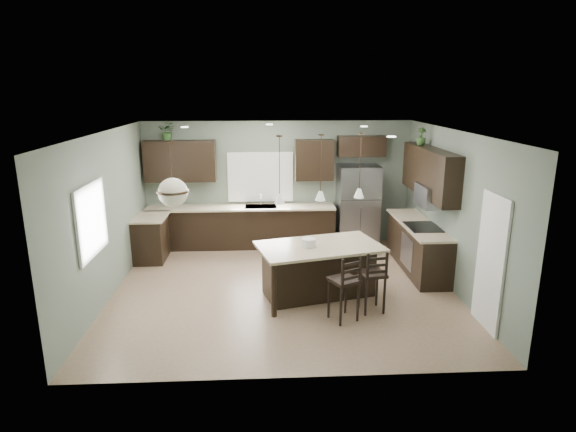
{
  "coord_description": "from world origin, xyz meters",
  "views": [
    {
      "loc": [
        -0.36,
        -8.02,
        3.5
      ],
      "look_at": [
        0.1,
        0.4,
        1.25
      ],
      "focal_mm": 30.0,
      "sensor_mm": 36.0,
      "label": 1
    }
  ],
  "objects_px": {
    "refrigerator": "(358,206)",
    "bar_stool_center": "(344,287)",
    "bar_stool_right": "(372,280)",
    "kitchen_island": "(319,271)",
    "serving_dish": "(308,243)",
    "plant_back_left": "(168,131)"
  },
  "relations": [
    {
      "from": "serving_dish",
      "to": "bar_stool_right",
      "type": "bearing_deg",
      "value": -30.04
    },
    {
      "from": "plant_back_left",
      "to": "kitchen_island",
      "type": "bearing_deg",
      "value": -44.19
    },
    {
      "from": "kitchen_island",
      "to": "bar_stool_right",
      "type": "height_order",
      "value": "bar_stool_right"
    },
    {
      "from": "kitchen_island",
      "to": "plant_back_left",
      "type": "xyz_separation_m",
      "value": [
        -2.97,
        2.89,
        2.14
      ]
    },
    {
      "from": "kitchen_island",
      "to": "bar_stool_center",
      "type": "bearing_deg",
      "value": -87.55
    },
    {
      "from": "serving_dish",
      "to": "plant_back_left",
      "type": "xyz_separation_m",
      "value": [
        -2.78,
        2.94,
        1.61
      ]
    },
    {
      "from": "serving_dish",
      "to": "refrigerator",
      "type": "bearing_deg",
      "value": 63.64
    },
    {
      "from": "bar_stool_right",
      "to": "plant_back_left",
      "type": "height_order",
      "value": "plant_back_left"
    },
    {
      "from": "bar_stool_right",
      "to": "plant_back_left",
      "type": "relative_size",
      "value": 2.61
    },
    {
      "from": "kitchen_island",
      "to": "refrigerator",
      "type": "bearing_deg",
      "value": 51.96
    },
    {
      "from": "refrigerator",
      "to": "kitchen_island",
      "type": "relative_size",
      "value": 0.9
    },
    {
      "from": "refrigerator",
      "to": "bar_stool_center",
      "type": "distance_m",
      "value": 3.76
    },
    {
      "from": "serving_dish",
      "to": "kitchen_island",
      "type": "bearing_deg",
      "value": 14.59
    },
    {
      "from": "bar_stool_center",
      "to": "bar_stool_right",
      "type": "height_order",
      "value": "bar_stool_center"
    },
    {
      "from": "bar_stool_center",
      "to": "bar_stool_right",
      "type": "xyz_separation_m",
      "value": [
        0.51,
        0.28,
        -0.02
      ]
    },
    {
      "from": "refrigerator",
      "to": "bar_stool_center",
      "type": "bearing_deg",
      "value": -104.08
    },
    {
      "from": "kitchen_island",
      "to": "bar_stool_center",
      "type": "relative_size",
      "value": 1.89
    },
    {
      "from": "bar_stool_center",
      "to": "bar_stool_right",
      "type": "bearing_deg",
      "value": 2.98
    },
    {
      "from": "bar_stool_right",
      "to": "kitchen_island",
      "type": "bearing_deg",
      "value": 132.92
    },
    {
      "from": "serving_dish",
      "to": "bar_stool_right",
      "type": "distance_m",
      "value": 1.22
    },
    {
      "from": "refrigerator",
      "to": "bar_stool_right",
      "type": "relative_size",
      "value": 1.76
    },
    {
      "from": "refrigerator",
      "to": "kitchen_island",
      "type": "distance_m",
      "value": 3.01
    }
  ]
}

